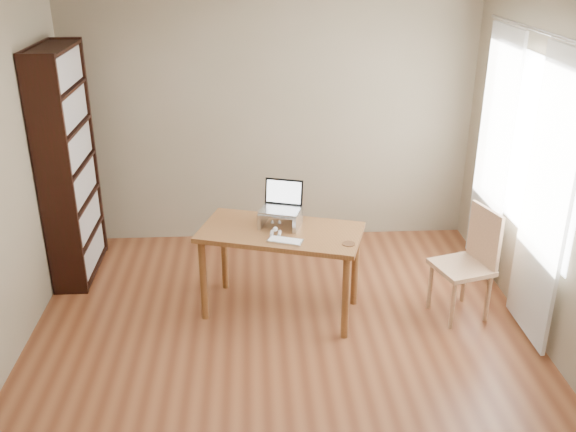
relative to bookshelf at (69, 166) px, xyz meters
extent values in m
cube|color=#5D2D18|center=(1.83, -1.55, -1.06)|extent=(4.00, 4.50, 0.02)
cube|color=#7A6E52|center=(1.83, 0.71, 0.25)|extent=(4.00, 0.02, 2.60)
cube|color=white|center=(3.81, -0.75, 0.35)|extent=(0.01, 1.80, 1.40)
cube|color=black|center=(-0.01, -0.43, 0.00)|extent=(0.30, 0.04, 2.10)
cube|color=black|center=(-0.01, 0.43, 0.00)|extent=(0.30, 0.04, 2.10)
cube|color=black|center=(-0.15, 0.00, 0.00)|extent=(0.02, 0.90, 2.10)
cube|color=black|center=(-0.01, 0.00, -1.02)|extent=(0.30, 0.84, 0.02)
cube|color=black|center=(0.02, 0.00, -0.85)|extent=(0.20, 0.78, 0.28)
cube|color=black|center=(-0.01, 0.00, -0.68)|extent=(0.30, 0.84, 0.03)
cube|color=black|center=(0.02, 0.00, -0.51)|extent=(0.20, 0.78, 0.28)
cube|color=black|center=(-0.01, 0.00, -0.34)|extent=(0.30, 0.84, 0.02)
cube|color=black|center=(0.02, 0.00, -0.17)|extent=(0.20, 0.78, 0.28)
cube|color=black|center=(-0.01, 0.00, 0.00)|extent=(0.30, 0.84, 0.02)
cube|color=black|center=(0.02, 0.00, 0.17)|extent=(0.20, 0.78, 0.28)
cube|color=black|center=(-0.01, 0.00, 0.34)|extent=(0.30, 0.84, 0.02)
cube|color=black|center=(0.02, 0.00, 0.51)|extent=(0.20, 0.78, 0.28)
cube|color=black|center=(-0.01, 0.00, 0.68)|extent=(0.30, 0.84, 0.02)
cube|color=black|center=(0.02, 0.00, 0.85)|extent=(0.20, 0.78, 0.28)
cube|color=black|center=(-0.01, 0.00, 1.02)|extent=(0.30, 0.84, 0.03)
cube|color=white|center=(3.75, -1.30, 0.10)|extent=(0.03, 0.70, 2.20)
cube|color=white|center=(3.75, -0.20, 0.10)|extent=(0.03, 0.70, 2.20)
cylinder|color=silver|center=(3.75, -0.75, 1.23)|extent=(0.03, 1.90, 0.03)
cube|color=brown|center=(1.84, -0.82, -0.32)|extent=(1.42, 0.99, 0.04)
cylinder|color=brown|center=(1.26, -0.56, -0.70)|extent=(0.06, 0.06, 0.71)
cylinder|color=brown|center=(2.43, -0.56, -0.70)|extent=(0.06, 0.06, 0.71)
cylinder|color=brown|center=(1.26, -1.08, -0.70)|extent=(0.06, 0.06, 0.71)
cylinder|color=brown|center=(2.43, -1.08, -0.70)|extent=(0.06, 0.06, 0.71)
cube|color=silver|center=(1.70, -0.74, -0.24)|extent=(0.03, 0.25, 0.12)
cube|color=silver|center=(1.99, -0.74, -0.24)|extent=(0.03, 0.25, 0.12)
cube|color=silver|center=(1.84, -0.74, -0.17)|extent=(0.32, 0.25, 0.01)
cube|color=silver|center=(1.84, -0.74, -0.16)|extent=(0.37, 0.30, 0.02)
cube|color=black|center=(1.84, -0.61, -0.05)|extent=(0.32, 0.14, 0.21)
cube|color=white|center=(1.84, -0.62, -0.05)|extent=(0.28, 0.12, 0.18)
cube|color=silver|center=(1.87, -1.04, -0.29)|extent=(0.30, 0.21, 0.02)
cube|color=white|center=(1.87, -1.04, -0.28)|extent=(0.27, 0.18, 0.00)
cylinder|color=#542F1C|center=(2.35, -1.11, -0.30)|extent=(0.10, 0.10, 0.01)
ellipsoid|color=#4B423B|center=(1.82, -0.71, -0.24)|extent=(0.15, 0.34, 0.12)
ellipsoid|color=#4B423B|center=(1.82, -0.60, -0.25)|extent=(0.13, 0.14, 0.11)
ellipsoid|color=#4B423B|center=(1.82, -0.90, -0.22)|extent=(0.09, 0.09, 0.08)
ellipsoid|color=white|center=(1.82, -0.86, -0.26)|extent=(0.08, 0.08, 0.07)
sphere|color=white|center=(1.82, -0.94, -0.24)|extent=(0.04, 0.04, 0.04)
cone|color=#4B423B|center=(1.79, -0.90, -0.19)|extent=(0.03, 0.04, 0.04)
cone|color=#4B423B|center=(1.85, -0.90, -0.19)|extent=(0.03, 0.04, 0.04)
cylinder|color=white|center=(1.79, -0.91, -0.29)|extent=(0.03, 0.08, 0.03)
cylinder|color=white|center=(1.85, -0.91, -0.29)|extent=(0.03, 0.08, 0.03)
cylinder|color=#4B423B|center=(1.91, -0.58, -0.28)|extent=(0.12, 0.18, 0.02)
cube|color=tan|center=(3.31, -0.97, -0.61)|extent=(0.51, 0.51, 0.04)
cylinder|color=tan|center=(3.14, -1.13, -0.83)|extent=(0.04, 0.04, 0.44)
cylinder|color=tan|center=(3.48, -1.13, -0.83)|extent=(0.04, 0.04, 0.44)
cylinder|color=tan|center=(3.14, -0.80, -0.83)|extent=(0.04, 0.04, 0.44)
cylinder|color=tan|center=(3.48, -0.80, -0.83)|extent=(0.04, 0.04, 0.44)
cube|color=tan|center=(3.50, -0.97, -0.36)|extent=(0.14, 0.39, 0.49)
camera|label=1|loc=(1.63, -5.49, 1.86)|focal=40.00mm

